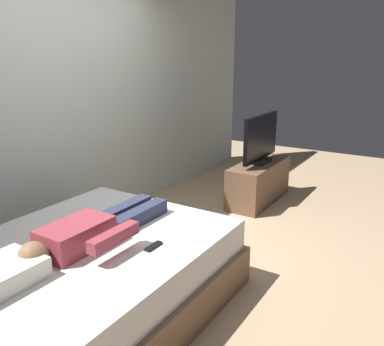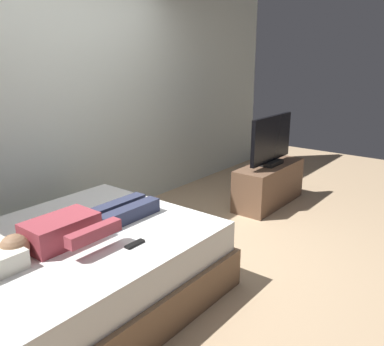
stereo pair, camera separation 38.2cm
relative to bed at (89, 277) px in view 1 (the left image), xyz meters
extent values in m
plane|color=tan|center=(0.94, -0.27, -0.26)|extent=(10.00, 10.00, 0.00)
cube|color=silver|center=(1.34, 1.21, 1.14)|extent=(6.40, 0.10, 2.80)
cube|color=brown|center=(0.00, 0.00, -0.11)|extent=(1.95, 1.61, 0.30)
cube|color=white|center=(0.00, 0.00, 0.16)|extent=(1.87, 1.53, 0.24)
cube|color=#993842|center=(-0.10, -0.03, 0.37)|extent=(0.48, 0.28, 0.18)
sphere|color=#936B4C|center=(-0.43, -0.03, 0.37)|extent=(0.18, 0.18, 0.18)
cube|color=#2D334C|center=(0.44, -0.11, 0.33)|extent=(0.60, 0.11, 0.11)
cube|color=#2D334C|center=(0.44, 0.05, 0.33)|extent=(0.60, 0.11, 0.11)
cube|color=#993842|center=(-0.04, -0.31, 0.41)|extent=(0.40, 0.08, 0.08)
cube|color=black|center=(0.18, -0.45, 0.29)|extent=(0.15, 0.04, 0.02)
cube|color=brown|center=(2.74, -0.12, -0.01)|extent=(1.10, 0.40, 0.50)
cube|color=black|center=(2.74, -0.12, 0.26)|extent=(0.32, 0.20, 0.05)
cube|color=black|center=(2.74, -0.12, 0.56)|extent=(0.88, 0.05, 0.54)
camera|label=1|loc=(-1.74, -1.95, 1.51)|focal=37.61mm
camera|label=2|loc=(-1.52, -2.27, 1.51)|focal=37.61mm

